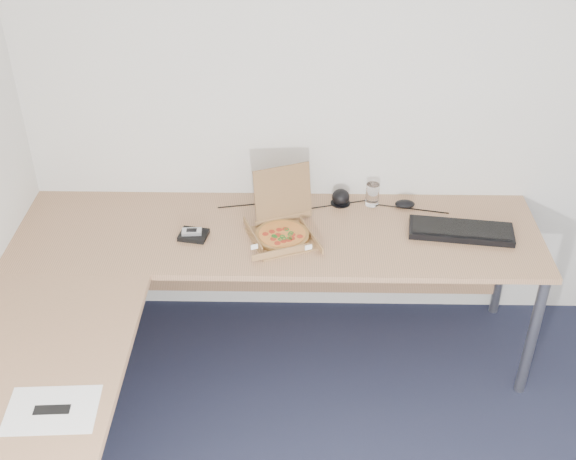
{
  "coord_description": "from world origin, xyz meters",
  "views": [
    {
      "loc": [
        -0.4,
        -1.48,
        2.69
      ],
      "look_at": [
        -0.45,
        1.28,
        0.82
      ],
      "focal_mm": 45.64,
      "sensor_mm": 36.0,
      "label": 1
    }
  ],
  "objects_px": {
    "desk": "(200,292)",
    "wallet": "(194,235)",
    "drinking_glass": "(372,194)",
    "pizza_box": "(282,231)",
    "keyboard": "(461,231)"
  },
  "relations": [
    {
      "from": "desk",
      "to": "wallet",
      "type": "bearing_deg",
      "value": 100.91
    },
    {
      "from": "pizza_box",
      "to": "wallet",
      "type": "bearing_deg",
      "value": 159.71
    },
    {
      "from": "pizza_box",
      "to": "drinking_glass",
      "type": "distance_m",
      "value": 0.53
    },
    {
      "from": "desk",
      "to": "pizza_box",
      "type": "bearing_deg",
      "value": 47.71
    },
    {
      "from": "keyboard",
      "to": "wallet",
      "type": "bearing_deg",
      "value": -170.27
    },
    {
      "from": "desk",
      "to": "drinking_glass",
      "type": "distance_m",
      "value": 1.04
    },
    {
      "from": "desk",
      "to": "keyboard",
      "type": "xyz_separation_m",
      "value": [
        1.19,
        0.42,
        0.04
      ]
    },
    {
      "from": "desk",
      "to": "drinking_glass",
      "type": "bearing_deg",
      "value": 40.61
    },
    {
      "from": "desk",
      "to": "wallet",
      "type": "distance_m",
      "value": 0.38
    },
    {
      "from": "pizza_box",
      "to": "keyboard",
      "type": "relative_size",
      "value": 0.67
    },
    {
      "from": "pizza_box",
      "to": "wallet",
      "type": "xyz_separation_m",
      "value": [
        -0.42,
        -0.01,
        -0.02
      ]
    },
    {
      "from": "desk",
      "to": "drinking_glass",
      "type": "height_order",
      "value": "drinking_glass"
    },
    {
      "from": "desk",
      "to": "pizza_box",
      "type": "distance_m",
      "value": 0.52
    },
    {
      "from": "desk",
      "to": "wallet",
      "type": "height_order",
      "value": "wallet"
    },
    {
      "from": "desk",
      "to": "drinking_glass",
      "type": "relative_size",
      "value": 21.43
    }
  ]
}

